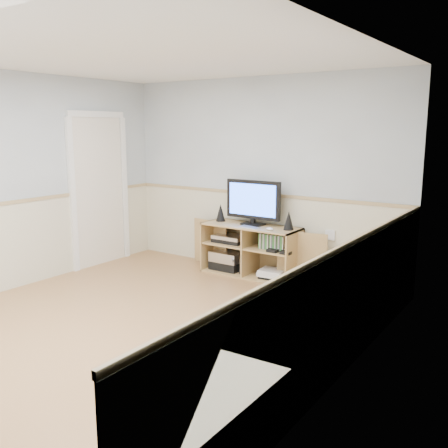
{
  "coord_description": "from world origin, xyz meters",
  "views": [
    {
      "loc": [
        3.26,
        -3.31,
        1.87
      ],
      "look_at": [
        0.16,
        1.2,
        0.81
      ],
      "focal_mm": 40.0,
      "sensor_mm": 36.0,
      "label": 1
    }
  ],
  "objects_px": {
    "media_cabinet": "(253,249)",
    "keyboard": "(250,227)",
    "monitor": "(253,201)",
    "game_consoles": "(272,274)"
  },
  "relations": [
    {
      "from": "game_consoles",
      "to": "media_cabinet",
      "type": "bearing_deg",
      "value": 168.11
    },
    {
      "from": "monitor",
      "to": "game_consoles",
      "type": "height_order",
      "value": "monitor"
    },
    {
      "from": "media_cabinet",
      "to": "game_consoles",
      "type": "xyz_separation_m",
      "value": [
        0.33,
        -0.07,
        -0.26
      ]
    },
    {
      "from": "media_cabinet",
      "to": "monitor",
      "type": "xyz_separation_m",
      "value": [
        0.0,
        -0.01,
        0.63
      ]
    },
    {
      "from": "media_cabinet",
      "to": "monitor",
      "type": "distance_m",
      "value": 0.63
    },
    {
      "from": "monitor",
      "to": "keyboard",
      "type": "bearing_deg",
      "value": -70.15
    },
    {
      "from": "media_cabinet",
      "to": "game_consoles",
      "type": "bearing_deg",
      "value": -11.89
    },
    {
      "from": "monitor",
      "to": "keyboard",
      "type": "xyz_separation_m",
      "value": [
        0.07,
        -0.19,
        -0.3
      ]
    },
    {
      "from": "media_cabinet",
      "to": "keyboard",
      "type": "distance_m",
      "value": 0.38
    },
    {
      "from": "game_consoles",
      "to": "monitor",
      "type": "bearing_deg",
      "value": 169.45
    }
  ]
}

